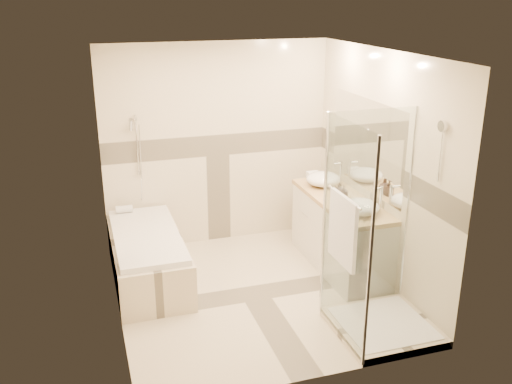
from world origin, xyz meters
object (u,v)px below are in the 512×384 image
object	(u,v)px
vessel_sink_far	(361,207)
vanity	(340,233)
vessel_sink_near	(323,179)
amenity_bottle_a	(343,193)
amenity_bottle_b	(340,191)
bathtub	(148,254)
shower_enclosure	(371,281)

from	to	relation	value
vessel_sink_far	vanity	bearing A→B (deg)	87.66
vessel_sink_near	amenity_bottle_a	distance (m)	0.54
amenity_bottle_b	bathtub	bearing A→B (deg)	171.25
vessel_sink_far	amenity_bottle_a	world-z (taller)	amenity_bottle_a
amenity_bottle_b	amenity_bottle_a	bearing A→B (deg)	-90.00
vanity	amenity_bottle_a	distance (m)	0.52
bathtub	vessel_sink_near	bearing A→B (deg)	3.24
amenity_bottle_b	shower_enclosure	bearing A→B (deg)	-101.91
vessel_sink_far	vessel_sink_near	bearing A→B (deg)	90.00
bathtub	vessel_sink_near	distance (m)	2.22
bathtub	amenity_bottle_a	world-z (taller)	amenity_bottle_a
vessel_sink_near	amenity_bottle_a	bearing A→B (deg)	-90.00
shower_enclosure	vessel_sink_near	distance (m)	1.81
bathtub	vanity	distance (m)	2.18
vanity	vessel_sink_near	size ratio (longest dim) A/B	3.99
bathtub	vessel_sink_near	xyz separation A→B (m)	(2.13, 0.12, 0.62)
amenity_bottle_a	amenity_bottle_b	distance (m)	0.10
bathtub	vessel_sink_far	xyz separation A→B (m)	(2.13, -0.84, 0.62)
bathtub	shower_enclosure	xyz separation A→B (m)	(1.86, -1.62, 0.20)
bathtub	amenity_bottle_b	world-z (taller)	amenity_bottle_b
bathtub	vessel_sink_far	distance (m)	2.37
bathtub	vanity	world-z (taller)	vanity
bathtub	vessel_sink_far	size ratio (longest dim) A/B	4.40
shower_enclosure	amenity_bottle_b	xyz separation A→B (m)	(0.27, 1.29, 0.43)
bathtub	vanity	xyz separation A→B (m)	(2.15, -0.35, 0.12)
bathtub	shower_enclosure	world-z (taller)	shower_enclosure
vanity	amenity_bottle_a	size ratio (longest dim) A/B	9.09
vessel_sink_near	vessel_sink_far	world-z (taller)	vessel_sink_near
vessel_sink_near	amenity_bottle_a	world-z (taller)	amenity_bottle_a
vanity	amenity_bottle_b	bearing A→B (deg)	131.84
vessel_sink_near	bathtub	bearing A→B (deg)	-176.76
vessel_sink_near	amenity_bottle_b	world-z (taller)	amenity_bottle_b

